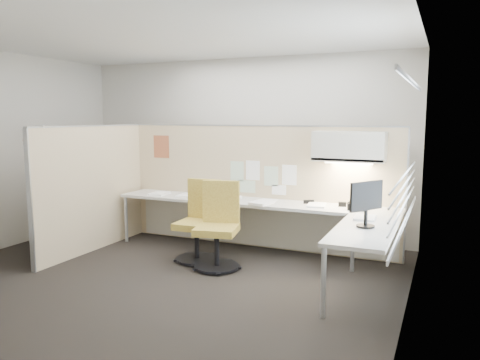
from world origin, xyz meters
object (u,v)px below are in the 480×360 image
at_px(desk, 270,214).
at_px(monitor, 366,201).
at_px(phone, 356,206).
at_px(chair_right, 218,228).
at_px(chair_left, 199,224).

distance_m(desk, monitor, 1.64).
height_order(desk, phone, phone).
bearing_deg(chair_right, chair_left, 142.31).
distance_m(desk, phone, 1.13).
bearing_deg(chair_left, phone, 13.96).
xyz_separation_m(chair_right, phone, (1.57, 0.73, 0.28)).
distance_m(monitor, phone, 0.98).
xyz_separation_m(desk, phone, (1.11, 0.10, 0.18)).
distance_m(chair_left, chair_right, 0.40).
distance_m(desk, chair_right, 0.78).
xyz_separation_m(desk, chair_right, (-0.46, -0.63, -0.10)).
distance_m(chair_right, monitor, 1.91).
height_order(chair_left, monitor, monitor).
relative_size(chair_right, monitor, 2.20).
xyz_separation_m(chair_left, monitor, (2.19, -0.36, 0.52)).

